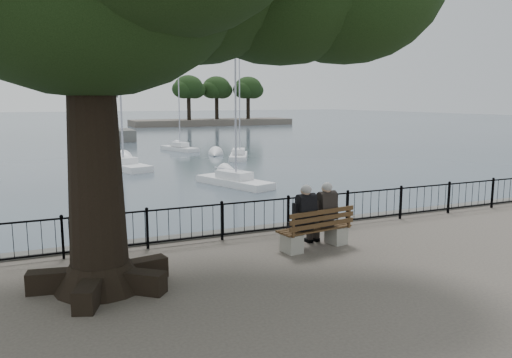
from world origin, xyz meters
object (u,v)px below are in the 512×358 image
person_right (322,216)px  lion_monument (106,122)px  person_left (302,219)px  bench (316,234)px

person_right → lion_monument: 48.96m
person_right → person_left: bearing=-171.7°
person_left → lion_monument: lion_monument is taller
person_left → person_right: 0.66m
bench → person_left: (-0.38, 0.06, 0.40)m
bench → person_right: bearing=29.2°
person_right → lion_monument: lion_monument is taller
bench → person_left: 0.55m
person_left → person_right: size_ratio=1.00×
bench → lion_monument: (1.08, 49.11, 0.78)m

